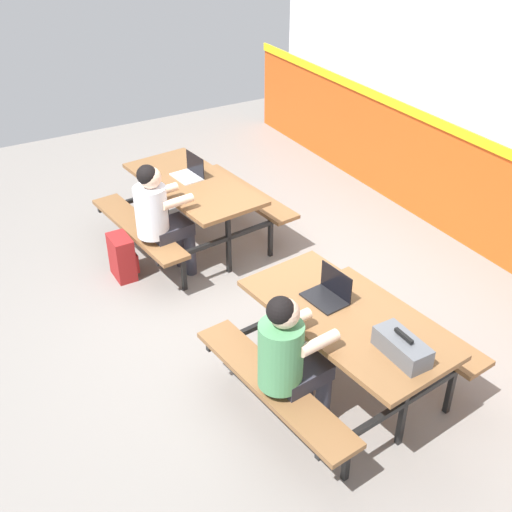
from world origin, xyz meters
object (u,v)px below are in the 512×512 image
object	(u,v)px
laptop_silver	(190,172)
toolbox_grey	(402,347)
picnic_table_left	(193,197)
student_further	(290,355)
laptop_dark	(329,293)
student_nearer	(159,213)
backpack_dark	(123,257)
picnic_table_right	(343,334)

from	to	relation	value
laptop_silver	toolbox_grey	world-z (taller)	laptop_silver
picnic_table_left	student_further	world-z (taller)	student_further
student_further	toolbox_grey	bearing A→B (deg)	56.94
laptop_dark	picnic_table_left	bearing A→B (deg)	-179.29
student_nearer	backpack_dark	size ratio (longest dim) A/B	2.74
picnic_table_right	backpack_dark	world-z (taller)	picnic_table_right
picnic_table_right	student_further	world-z (taller)	student_further
laptop_silver	toolbox_grey	distance (m)	3.15
laptop_dark	toolbox_grey	xyz separation A→B (m)	(0.75, 0.04, 0.02)
picnic_table_left	picnic_table_right	size ratio (longest dim) A/B	1.00
picnic_table_left	backpack_dark	world-z (taller)	picnic_table_left
backpack_dark	toolbox_grey	bearing A→B (deg)	17.96
student_further	picnic_table_left	bearing A→B (deg)	168.62
laptop_silver	student_nearer	bearing A→B (deg)	-47.09
laptop_dark	toolbox_grey	distance (m)	0.75
picnic_table_right	laptop_silver	world-z (taller)	laptop_silver
picnic_table_left	student_nearer	bearing A→B (deg)	-53.25
student_further	toolbox_grey	size ratio (longest dim) A/B	3.02
toolbox_grey	backpack_dark	bearing A→B (deg)	-162.04
backpack_dark	student_further	bearing A→B (deg)	7.46
toolbox_grey	backpack_dark	xyz separation A→B (m)	(-2.85, -0.92, -0.60)
toolbox_grey	laptop_dark	bearing A→B (deg)	-176.67
picnic_table_right	student_further	size ratio (longest dim) A/B	1.41
picnic_table_right	laptop_silver	bearing A→B (deg)	179.78
student_nearer	toolbox_grey	distance (m)	2.71
student_nearer	laptop_dark	xyz separation A→B (m)	(1.89, 0.55, 0.08)
student_nearer	laptop_silver	size ratio (longest dim) A/B	3.53
student_nearer	toolbox_grey	bearing A→B (deg)	12.59
backpack_dark	student_nearer	bearing A→B (deg)	57.75
picnic_table_left	laptop_dark	world-z (taller)	laptop_dark
student_nearer	toolbox_grey	size ratio (longest dim) A/B	3.02
student_further	toolbox_grey	xyz separation A→B (m)	(0.39, 0.60, 0.10)
picnic_table_right	student_nearer	world-z (taller)	student_nearer
picnic_table_left	backpack_dark	xyz separation A→B (m)	(0.18, -0.85, -0.36)
laptop_silver	laptop_dark	distance (m)	2.40
picnic_table_left	student_nearer	world-z (taller)	student_nearer
laptop_dark	backpack_dark	world-z (taller)	laptop_dark
student_further	student_nearer	bearing A→B (deg)	179.68
picnic_table_right	backpack_dark	xyz separation A→B (m)	(-2.33, -0.87, -0.36)
laptop_silver	toolbox_grey	xyz separation A→B (m)	(3.15, 0.05, 0.02)
picnic_table_left	laptop_dark	distance (m)	2.29
student_nearer	picnic_table_right	bearing A→B (deg)	14.13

